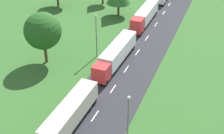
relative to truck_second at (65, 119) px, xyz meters
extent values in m
cube|color=white|center=(2.23, 4.05, -1.98)|extent=(0.16, 2.40, 0.01)
cube|color=white|center=(2.23, 10.87, -1.98)|extent=(0.16, 2.40, 0.01)
cube|color=white|center=(2.23, 17.11, -1.98)|extent=(0.16, 2.40, 0.01)
cube|color=white|center=(2.23, 23.48, -1.98)|extent=(0.16, 2.40, 0.01)
cube|color=white|center=(2.23, 29.86, -1.98)|extent=(0.16, 2.40, 0.01)
cube|color=white|center=(2.23, 37.22, -1.98)|extent=(0.16, 2.40, 0.01)
cube|color=white|center=(2.23, 44.58, -1.98)|extent=(0.16, 2.40, 0.01)
cube|color=white|center=(2.23, 50.72, -1.98)|extent=(0.16, 2.40, 0.01)
cube|color=beige|center=(0.01, 1.37, 0.12)|extent=(2.58, 11.86, 2.62)
cube|color=black|center=(0.01, 1.37, -1.39)|extent=(0.98, 11.26, 0.24)
cylinder|color=black|center=(1.08, 4.91, -1.49)|extent=(0.36, 1.00, 1.00)
cylinder|color=black|center=(-1.02, 4.93, -1.49)|extent=(0.36, 1.00, 1.00)
cylinder|color=black|center=(1.09, 6.33, -1.49)|extent=(0.36, 1.00, 1.00)
cylinder|color=black|center=(-1.01, 6.35, -1.49)|extent=(0.36, 1.00, 1.00)
cube|color=red|center=(-0.16, 11.87, -0.15)|extent=(2.49, 2.36, 2.68)
cube|color=black|center=(-0.18, 10.78, 0.33)|extent=(2.10, 0.14, 1.18)
cube|color=white|center=(-0.01, 19.18, 0.15)|extent=(2.75, 11.66, 2.69)
cube|color=black|center=(-0.01, 19.18, -1.39)|extent=(1.13, 11.05, 0.24)
cylinder|color=black|center=(0.88, 11.27, -1.49)|extent=(0.37, 1.01, 1.00)
cylinder|color=black|center=(-1.22, 11.32, -1.49)|extent=(0.37, 1.01, 1.00)
cylinder|color=black|center=(1.12, 22.64, -1.49)|extent=(0.37, 1.01, 1.00)
cylinder|color=black|center=(-0.98, 22.69, -1.49)|extent=(0.37, 1.01, 1.00)
cylinder|color=black|center=(1.15, 24.04, -1.49)|extent=(0.37, 1.01, 1.00)
cylinder|color=black|center=(-0.95, 24.08, -1.49)|extent=(0.37, 1.01, 1.00)
cube|color=red|center=(-0.30, 30.90, -0.02)|extent=(2.45, 2.55, 2.95)
cube|color=black|center=(-0.30, 29.69, 0.51)|extent=(2.10, 0.10, 1.30)
cube|color=white|center=(-0.31, 38.04, 0.11)|extent=(2.52, 11.04, 2.61)
cube|color=black|center=(-0.31, 38.04, -1.39)|extent=(0.92, 10.49, 0.24)
cylinder|color=black|center=(0.75, 30.27, -1.49)|extent=(0.35, 1.00, 1.00)
cylinder|color=black|center=(-1.35, 30.26, -1.49)|extent=(0.35, 1.00, 1.00)
cylinder|color=black|center=(0.73, 41.35, -1.49)|extent=(0.35, 1.00, 1.00)
cylinder|color=black|center=(-1.37, 41.35, -1.49)|extent=(0.35, 1.00, 1.00)
cylinder|color=black|center=(0.73, 42.67, -1.49)|extent=(0.35, 1.00, 1.00)
cylinder|color=black|center=(-1.37, 42.67, -1.49)|extent=(0.35, 1.00, 1.00)
cylinder|color=black|center=(1.10, 49.02, -1.49)|extent=(0.38, 1.01, 1.00)
cylinder|color=black|center=(-1.00, 48.95, -1.49)|extent=(0.38, 1.01, 1.00)
cylinder|color=slate|center=(8.79, -1.49, 2.44)|extent=(0.18, 0.18, 8.99)
sphere|color=silver|center=(8.79, -1.49, 7.06)|extent=(0.36, 0.36, 0.36)
cylinder|color=slate|center=(-4.31, 19.42, 1.88)|extent=(0.18, 0.18, 7.86)
sphere|color=silver|center=(-4.31, 19.42, 5.93)|extent=(0.36, 0.36, 0.36)
cylinder|color=#513823|center=(-7.50, 39.15, -0.54)|extent=(0.51, 0.51, 3.02)
cylinder|color=#513823|center=(-11.83, 14.27, -0.21)|extent=(0.51, 0.51, 3.68)
sphere|color=#23561E|center=(-11.83, 14.27, 4.02)|extent=(6.38, 6.38, 6.38)
camera|label=1|loc=(16.36, -25.24, 26.23)|focal=49.35mm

